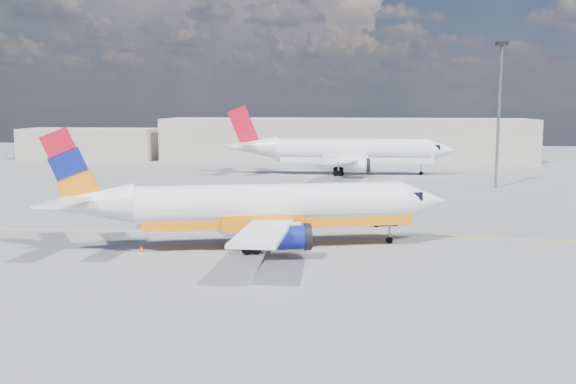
# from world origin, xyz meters

# --- Properties ---
(ground) EXTENTS (240.00, 240.00, 0.00)m
(ground) POSITION_xyz_m (0.00, 0.00, 0.00)
(ground) COLOR #5E5E63
(ground) RESTS_ON ground
(taxi_line) EXTENTS (70.00, 0.15, 0.01)m
(taxi_line) POSITION_xyz_m (0.00, 3.00, 0.01)
(taxi_line) COLOR yellow
(taxi_line) RESTS_ON ground
(terminal_main) EXTENTS (70.00, 14.00, 8.00)m
(terminal_main) POSITION_xyz_m (5.00, 75.00, 4.00)
(terminal_main) COLOR #BAB2A0
(terminal_main) RESTS_ON ground
(terminal_annex) EXTENTS (26.00, 10.00, 6.00)m
(terminal_annex) POSITION_xyz_m (-45.00, 72.00, 3.00)
(terminal_annex) COLOR #BAB2A0
(terminal_annex) RESTS_ON ground
(main_jet) EXTENTS (31.20, 23.86, 9.42)m
(main_jet) POSITION_xyz_m (-0.48, -1.93, 3.14)
(main_jet) COLOR white
(main_jet) RESTS_ON ground
(second_jet) EXTENTS (35.28, 27.91, 10.69)m
(second_jet) POSITION_xyz_m (5.33, 49.39, 3.56)
(second_jet) COLOR white
(second_jet) RESTS_ON ground
(gse_tug) EXTENTS (2.69, 2.13, 1.71)m
(gse_tug) POSITION_xyz_m (9.28, 8.02, 0.81)
(gse_tug) COLOR black
(gse_tug) RESTS_ON ground
(traffic_cone) EXTENTS (0.42, 0.42, 0.59)m
(traffic_cone) POSITION_xyz_m (-9.00, -4.70, 0.29)
(traffic_cone) COLOR white
(traffic_cone) RESTS_ON ground
(floodlight_mast) EXTENTS (1.37, 1.37, 18.72)m
(floodlight_mast) POSITION_xyz_m (25.19, 35.68, 11.22)
(floodlight_mast) COLOR gray
(floodlight_mast) RESTS_ON ground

